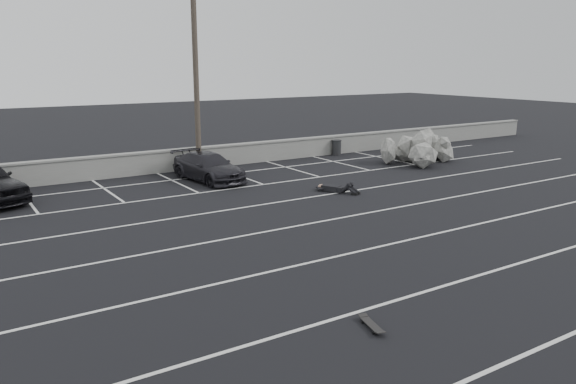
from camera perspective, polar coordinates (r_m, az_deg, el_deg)
ground at (r=16.54m, az=10.34°, el=-5.25°), size 120.00×120.00×0.00m
seawall at (r=28.00m, az=-9.45°, el=3.45°), size 50.00×0.45×1.06m
stall_lines at (r=19.80m, az=1.48°, el=-1.97°), size 36.00×20.05×0.01m
car_right at (r=25.08m, az=-8.09°, el=2.54°), size 2.25×4.42×1.23m
utility_pole at (r=26.84m, az=-9.37°, el=12.44°), size 1.30×0.26×9.73m
trash_bin at (r=31.90m, az=4.96°, el=4.53°), size 0.71×0.71×0.85m
riprap_pile at (r=30.30m, az=13.37°, el=3.96°), size 5.12×3.81×1.36m
person at (r=22.89m, az=4.41°, el=0.66°), size 2.67×3.04×0.47m
skateboard at (r=11.52m, az=8.49°, el=-13.20°), size 0.36×0.75×0.09m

